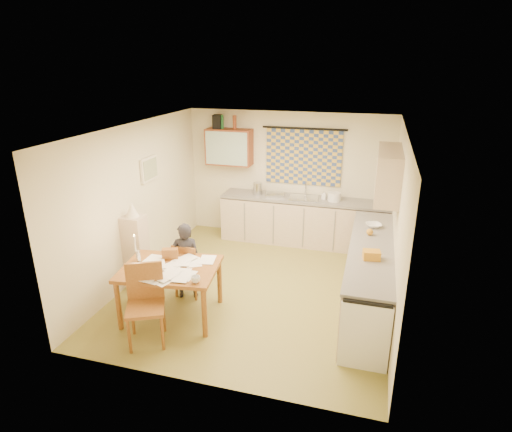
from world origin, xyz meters
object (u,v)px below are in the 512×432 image
(person, at_px, (186,261))
(shelf_stand, at_px, (136,251))
(counter_back, at_px, (306,221))
(stove, at_px, (365,324))
(chair_far, at_px, (190,278))
(dining_table, at_px, (172,291))
(counter_right, at_px, (369,275))

(person, height_order, shelf_stand, person)
(counter_back, distance_m, shelf_stand, 3.30)
(shelf_stand, bearing_deg, stove, -13.04)
(stove, height_order, shelf_stand, shelf_stand)
(stove, bearing_deg, shelf_stand, 166.96)
(chair_far, bearing_deg, dining_table, 93.56)
(stove, height_order, dining_table, stove)
(dining_table, height_order, person, person)
(counter_back, bearing_deg, chair_far, -119.44)
(person, bearing_deg, stove, 147.53)
(person, bearing_deg, counter_right, 174.23)
(stove, bearing_deg, person, 165.20)
(counter_back, relative_size, counter_right, 1.12)
(person, distance_m, shelf_stand, 0.91)
(shelf_stand, bearing_deg, person, -7.80)
(counter_back, relative_size, person, 2.77)
(chair_far, height_order, shelf_stand, shelf_stand)
(stove, xyz_separation_m, dining_table, (-2.62, 0.17, -0.06))
(stove, relative_size, shelf_stand, 0.76)
(chair_far, xyz_separation_m, shelf_stand, (-0.92, 0.04, 0.32))
(person, bearing_deg, counter_back, -136.51)
(counter_right, distance_m, shelf_stand, 3.57)
(counter_back, xyz_separation_m, counter_right, (1.26, -1.95, -0.00))
(dining_table, distance_m, chair_far, 0.62)
(counter_right, height_order, chair_far, counter_right)
(counter_right, bearing_deg, dining_table, -157.54)
(stove, distance_m, person, 2.73)
(stove, relative_size, person, 0.74)
(counter_back, xyz_separation_m, chair_far, (-1.37, -2.42, -0.19))
(counter_right, xyz_separation_m, person, (-2.64, -0.56, 0.14))
(counter_right, bearing_deg, shelf_stand, -173.04)
(stove, height_order, chair_far, stove)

